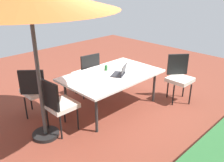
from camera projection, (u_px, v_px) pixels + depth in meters
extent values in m
cube|color=brown|center=(112.00, 107.00, 4.96)|extent=(10.00, 10.00, 0.02)
cube|color=white|center=(112.00, 75.00, 4.68)|extent=(1.90, 1.18, 0.04)
cylinder|color=#333333|center=(123.00, 76.00, 5.63)|extent=(0.05, 0.05, 0.68)
cylinder|color=#333333|center=(66.00, 97.00, 4.59)|extent=(0.05, 0.05, 0.68)
cylinder|color=#333333|center=(154.00, 87.00, 5.05)|extent=(0.05, 0.05, 0.68)
cylinder|color=#333333|center=(96.00, 114.00, 4.01)|extent=(0.05, 0.05, 0.68)
cylinder|color=#4C4C4C|center=(38.00, 71.00, 3.59)|extent=(0.06, 0.06, 2.30)
cylinder|color=black|center=(46.00, 134.00, 4.02)|extent=(0.44, 0.44, 0.06)
cube|color=silver|center=(61.00, 105.00, 4.00)|extent=(0.46, 0.46, 0.08)
cube|color=black|center=(49.00, 95.00, 3.75)|extent=(0.07, 0.44, 0.45)
cylinder|color=black|center=(78.00, 118.00, 4.12)|extent=(0.03, 0.03, 0.45)
cylinder|color=black|center=(64.00, 111.00, 4.34)|extent=(0.03, 0.03, 0.45)
cylinder|color=black|center=(61.00, 127.00, 3.87)|extent=(0.03, 0.03, 0.45)
cylinder|color=black|center=(48.00, 119.00, 4.09)|extent=(0.03, 0.03, 0.45)
cube|color=silver|center=(86.00, 74.00, 5.32)|extent=(0.46, 0.46, 0.08)
cube|color=black|center=(90.00, 65.00, 5.06)|extent=(0.44, 0.10, 0.45)
cylinder|color=black|center=(89.00, 81.00, 5.65)|extent=(0.03, 0.03, 0.45)
cylinder|color=black|center=(75.00, 84.00, 5.46)|extent=(0.03, 0.03, 0.45)
cylinder|color=black|center=(97.00, 86.00, 5.38)|extent=(0.03, 0.03, 0.45)
cylinder|color=black|center=(83.00, 90.00, 5.19)|extent=(0.03, 0.03, 0.45)
cube|color=silver|center=(36.00, 91.00, 4.51)|extent=(0.46, 0.46, 0.08)
cube|color=black|center=(32.00, 82.00, 4.22)|extent=(0.35, 0.32, 0.45)
cylinder|color=black|center=(49.00, 99.00, 4.79)|extent=(0.03, 0.03, 0.45)
cylinder|color=black|center=(31.00, 99.00, 4.77)|extent=(0.03, 0.03, 0.45)
cylinder|color=black|center=(46.00, 108.00, 4.46)|extent=(0.03, 0.03, 0.45)
cylinder|color=black|center=(26.00, 108.00, 4.44)|extent=(0.03, 0.03, 0.45)
cube|color=silver|center=(180.00, 80.00, 5.02)|extent=(0.46, 0.46, 0.08)
cube|color=black|center=(178.00, 64.00, 5.11)|extent=(0.37, 0.30, 0.45)
cylinder|color=black|center=(173.00, 95.00, 4.94)|extent=(0.03, 0.03, 0.45)
cylinder|color=black|center=(190.00, 94.00, 4.98)|extent=(0.03, 0.03, 0.45)
cylinder|color=black|center=(168.00, 88.00, 5.27)|extent=(0.03, 0.03, 0.45)
cylinder|color=black|center=(184.00, 87.00, 5.31)|extent=(0.03, 0.03, 0.45)
cube|color=#2D2D33|center=(118.00, 74.00, 4.64)|extent=(0.39, 0.34, 0.02)
cube|color=black|center=(124.00, 70.00, 4.57)|extent=(0.31, 0.19, 0.20)
cylinder|color=#286B33|center=(106.00, 68.00, 4.86)|extent=(0.06, 0.06, 0.11)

